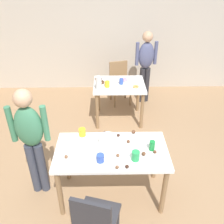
# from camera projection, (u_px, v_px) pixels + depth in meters

# --- Properties ---
(ground_plane) EXTENTS (6.40, 6.40, 0.00)m
(ground_plane) POSITION_uv_depth(u_px,v_px,m) (109.00, 189.00, 3.31)
(ground_plane) COLOR #9E7A56
(wall_back) EXTENTS (6.40, 0.10, 2.60)m
(wall_back) POSITION_uv_depth(u_px,v_px,m) (108.00, 32.00, 5.35)
(wall_back) COLOR #BCB2A3
(wall_back) RESTS_ON ground_plane
(dining_table_near) EXTENTS (1.32, 0.70, 0.75)m
(dining_table_near) POSITION_uv_depth(u_px,v_px,m) (111.00, 157.00, 2.92)
(dining_table_near) COLOR white
(dining_table_near) RESTS_ON ground_plane
(dining_table_far) EXTENTS (0.92, 0.73, 0.75)m
(dining_table_far) POSITION_uv_depth(u_px,v_px,m) (119.00, 90.00, 4.47)
(dining_table_far) COLOR white
(dining_table_far) RESTS_ON ground_plane
(chair_near_table) EXTENTS (0.49, 0.49, 0.87)m
(chair_near_table) POSITION_uv_depth(u_px,v_px,m) (95.00, 219.00, 2.38)
(chair_near_table) COLOR #2D2D33
(chair_near_table) RESTS_ON ground_plane
(chair_far_table) EXTENTS (0.48, 0.48, 0.87)m
(chair_far_table) POSITION_uv_depth(u_px,v_px,m) (119.00, 80.00, 5.15)
(chair_far_table) COLOR olive
(chair_far_table) RESTS_ON ground_plane
(person_girl_near) EXTENTS (0.45, 0.21, 1.50)m
(person_girl_near) POSITION_uv_depth(u_px,v_px,m) (31.00, 136.00, 2.85)
(person_girl_near) COLOR #383D4C
(person_girl_near) RESTS_ON ground_plane
(person_adult_far) EXTENTS (0.46, 0.25, 1.50)m
(person_adult_far) POSITION_uv_depth(u_px,v_px,m) (146.00, 62.00, 4.94)
(person_adult_far) COLOR #28282D
(person_adult_far) RESTS_ON ground_plane
(mixing_bowl) EXTENTS (0.22, 0.22, 0.09)m
(mixing_bowl) POSITION_uv_depth(u_px,v_px,m) (108.00, 140.00, 2.96)
(mixing_bowl) COLOR white
(mixing_bowl) RESTS_ON dining_table_near
(soda_can) EXTENTS (0.07, 0.07, 0.12)m
(soda_can) POSITION_uv_depth(u_px,v_px,m) (152.00, 146.00, 2.84)
(soda_can) COLOR #198438
(soda_can) RESTS_ON dining_table_near
(fork_near) EXTENTS (0.17, 0.02, 0.01)m
(fork_near) POSITION_uv_depth(u_px,v_px,m) (79.00, 160.00, 2.71)
(fork_near) COLOR silver
(fork_near) RESTS_ON dining_table_near
(cup_near_0) EXTENTS (0.09, 0.09, 0.10)m
(cup_near_0) POSITION_uv_depth(u_px,v_px,m) (82.00, 132.00, 3.08)
(cup_near_0) COLOR yellow
(cup_near_0) RESTS_ON dining_table_near
(cup_near_1) EXTENTS (0.08, 0.08, 0.09)m
(cup_near_1) POSITION_uv_depth(u_px,v_px,m) (100.00, 158.00, 2.68)
(cup_near_1) COLOR #3351B2
(cup_near_1) RESTS_ON dining_table_near
(cup_near_2) EXTENTS (0.09, 0.09, 0.12)m
(cup_near_2) POSITION_uv_depth(u_px,v_px,m) (135.00, 156.00, 2.69)
(cup_near_2) COLOR green
(cup_near_2) RESTS_ON dining_table_near
(cake_ball_0) EXTENTS (0.04, 0.04, 0.04)m
(cake_ball_0) POSITION_uv_depth(u_px,v_px,m) (118.00, 135.00, 3.07)
(cake_ball_0) COLOR #3D2319
(cake_ball_0) RESTS_ON dining_table_near
(cake_ball_1) EXTENTS (0.04, 0.04, 0.04)m
(cake_ball_1) POSITION_uv_depth(u_px,v_px,m) (66.00, 157.00, 2.74)
(cake_ball_1) COLOR brown
(cake_ball_1) RESTS_ON dining_table_near
(cake_ball_2) EXTENTS (0.04, 0.04, 0.04)m
(cake_ball_2) POSITION_uv_depth(u_px,v_px,m) (117.00, 167.00, 2.60)
(cake_ball_2) COLOR brown
(cake_ball_2) RESTS_ON dining_table_near
(cake_ball_3) EXTENTS (0.04, 0.04, 0.04)m
(cake_ball_3) POSITION_uv_depth(u_px,v_px,m) (128.00, 141.00, 2.97)
(cake_ball_3) COLOR brown
(cake_ball_3) RESTS_ON dining_table_near
(cake_ball_4) EXTENTS (0.04, 0.04, 0.04)m
(cake_ball_4) POSITION_uv_depth(u_px,v_px,m) (105.00, 133.00, 3.12)
(cake_ball_4) COLOR #3D2319
(cake_ball_4) RESTS_ON dining_table_near
(cake_ball_5) EXTENTS (0.04, 0.04, 0.04)m
(cake_ball_5) POSITION_uv_depth(u_px,v_px,m) (155.00, 152.00, 2.81)
(cake_ball_5) COLOR brown
(cake_ball_5) RESTS_ON dining_table_near
(cake_ball_6) EXTENTS (0.04, 0.04, 0.04)m
(cake_ball_6) POSITION_uv_depth(u_px,v_px,m) (118.00, 155.00, 2.76)
(cake_ball_6) COLOR brown
(cake_ball_6) RESTS_ON dining_table_near
(cake_ball_7) EXTENTS (0.05, 0.05, 0.05)m
(cake_ball_7) POSITION_uv_depth(u_px,v_px,m) (102.00, 156.00, 2.75)
(cake_ball_7) COLOR brown
(cake_ball_7) RESTS_ON dining_table_near
(cake_ball_8) EXTENTS (0.04, 0.04, 0.04)m
(cake_ball_8) POSITION_uv_depth(u_px,v_px,m) (127.00, 166.00, 2.61)
(cake_ball_8) COLOR #3D2319
(cake_ball_8) RESTS_ON dining_table_near
(cake_ball_9) EXTENTS (0.05, 0.05, 0.05)m
(cake_ball_9) POSITION_uv_depth(u_px,v_px,m) (133.00, 132.00, 3.13)
(cake_ball_9) COLOR brown
(cake_ball_9) RESTS_ON dining_table_near
(cake_ball_10) EXTENTS (0.05, 0.05, 0.05)m
(cake_ball_10) POSITION_uv_depth(u_px,v_px,m) (144.00, 154.00, 2.77)
(cake_ball_10) COLOR brown
(cake_ball_10) RESTS_ON dining_table_near
(pitcher_far) EXTENTS (0.10, 0.10, 0.24)m
(pitcher_far) POSITION_uv_depth(u_px,v_px,m) (99.00, 83.00, 4.13)
(pitcher_far) COLOR white
(pitcher_far) RESTS_ON dining_table_far
(cup_far_0) EXTENTS (0.07, 0.07, 0.11)m
(cup_far_0) POSITION_uv_depth(u_px,v_px,m) (121.00, 81.00, 4.36)
(cup_far_0) COLOR #3351B2
(cup_far_0) RESTS_ON dining_table_far
(cup_far_1) EXTENTS (0.08, 0.08, 0.11)m
(cup_far_1) POSITION_uv_depth(u_px,v_px,m) (107.00, 84.00, 4.26)
(cup_far_1) COLOR yellow
(cup_far_1) RESTS_ON dining_table_far
(donut_far_0) EXTENTS (0.10, 0.10, 0.03)m
(donut_far_0) POSITION_uv_depth(u_px,v_px,m) (136.00, 87.00, 4.27)
(donut_far_0) COLOR gold
(donut_far_0) RESTS_ON dining_table_far
(donut_far_1) EXTENTS (0.14, 0.14, 0.04)m
(donut_far_1) POSITION_uv_depth(u_px,v_px,m) (101.00, 82.00, 4.41)
(donut_far_1) COLOR brown
(donut_far_1) RESTS_ON dining_table_far
(donut_far_2) EXTENTS (0.12, 0.12, 0.04)m
(donut_far_2) POSITION_uv_depth(u_px,v_px,m) (124.00, 80.00, 4.51)
(donut_far_2) COLOR pink
(donut_far_2) RESTS_ON dining_table_far
(donut_far_3) EXTENTS (0.13, 0.13, 0.04)m
(donut_far_3) POSITION_uv_depth(u_px,v_px,m) (98.00, 79.00, 4.54)
(donut_far_3) COLOR brown
(donut_far_3) RESTS_ON dining_table_far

